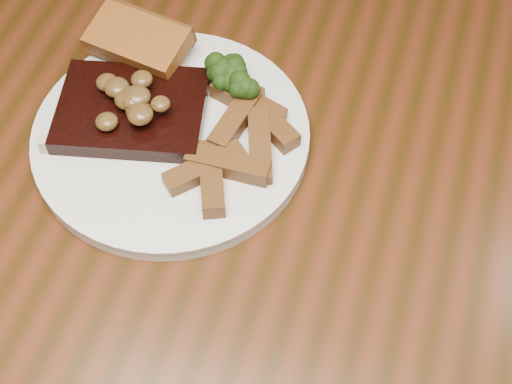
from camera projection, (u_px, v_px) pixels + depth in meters
The scene contains 9 objects.
dining_table at pixel (243, 239), 0.78m from camera, with size 1.60×0.90×0.75m.
chair_far at pixel (433, 38), 1.23m from camera, with size 0.43×0.43×0.84m.
plate at pixel (172, 137), 0.73m from camera, with size 0.28×0.28×0.01m, color silver.
steak at pixel (132, 111), 0.73m from camera, with size 0.15×0.11×0.02m, color black.
steak_bone at pixel (112, 151), 0.70m from camera, with size 0.14×0.01×0.02m, color #BBAC91.
mushroom_pile at pixel (128, 97), 0.70m from camera, with size 0.08×0.08×0.03m, color brown, non-canonical shape.
garlic_bread at pixel (140, 54), 0.77m from camera, with size 0.10×0.06×0.02m, color #934E1A.
potato_wedges at pixel (230, 136), 0.71m from camera, with size 0.11×0.11×0.02m, color brown, non-canonical shape.
broccoli_cluster at pixel (234, 84), 0.74m from camera, with size 0.07×0.07×0.04m, color #18390D, non-canonical shape.
Camera 1 is at (0.13, -0.36, 1.33)m, focal length 50.00 mm.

